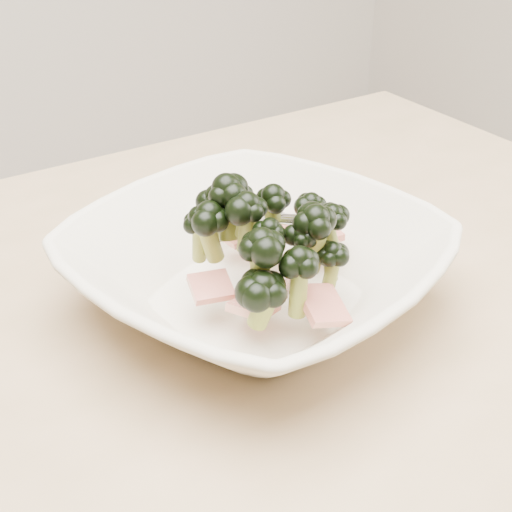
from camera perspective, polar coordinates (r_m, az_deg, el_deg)
name	(u,v)px	position (r m, az deg, el deg)	size (l,w,h in m)	color
dining_table	(170,433)	(0.67, -6.91, -13.85)	(1.20, 0.80, 0.75)	tan
broccoli_dish	(257,264)	(0.62, 0.06, -0.61)	(0.39, 0.39, 0.13)	beige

